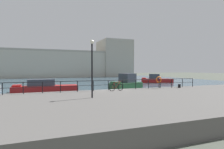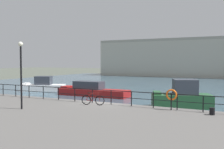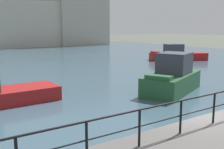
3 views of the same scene
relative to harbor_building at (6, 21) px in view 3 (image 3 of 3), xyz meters
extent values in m
plane|color=#4C5147|center=(-6.21, -56.68, -5.65)|extent=(240.00, 240.00, 0.00)
cube|color=#385160|center=(-6.21, -26.48, -5.64)|extent=(80.00, 60.00, 0.01)
cube|color=#A49F91|center=(16.26, 0.01, 2.12)|extent=(12.40, 14.18, 15.54)
cube|color=#23512D|center=(-1.44, -50.43, -5.03)|extent=(5.80, 4.18, 1.22)
cube|color=#333842|center=(-1.15, -50.31, -3.73)|extent=(2.64, 2.55, 1.38)
cube|color=#23512D|center=(-3.50, -51.31, -4.30)|extent=(1.21, 1.71, 0.24)
cube|color=maroon|center=(12.33, -38.43, -5.16)|extent=(7.42, 5.04, 0.95)
cube|color=#333842|center=(11.74, -38.13, -4.11)|extent=(2.77, 2.48, 1.16)
cube|color=maroon|center=(9.58, -37.03, -4.57)|extent=(1.39, 1.59, 0.24)
cylinder|color=black|center=(-11.74, -57.43, -4.08)|extent=(0.07, 0.07, 1.05)
cylinder|color=black|center=(-10.09, -57.43, -4.08)|extent=(0.07, 0.07, 1.05)
cylinder|color=black|center=(-8.45, -57.43, -4.08)|extent=(0.07, 0.07, 1.05)
cylinder|color=black|center=(-6.80, -57.43, -4.08)|extent=(0.07, 0.07, 1.05)
cylinder|color=black|center=(-6.80, -57.43, -3.56)|extent=(23.06, 0.06, 0.06)
cylinder|color=black|center=(-6.80, -57.43, -4.03)|extent=(23.06, 0.04, 0.04)
camera|label=1|loc=(-13.37, -75.96, -2.33)|focal=29.63mm
camera|label=2|loc=(3.80, -74.84, -1.36)|focal=42.17mm
camera|label=3|loc=(-14.69, -62.88, -1.34)|focal=43.69mm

